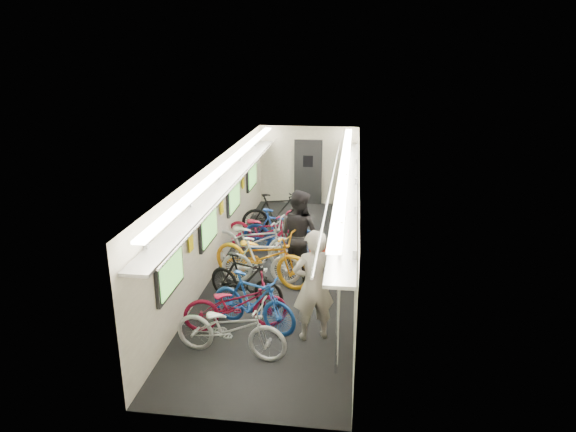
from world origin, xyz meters
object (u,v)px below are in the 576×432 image
(passenger_mid, at_px, (299,234))
(bicycle_0, at_px, (231,328))
(passenger_near, at_px, (313,286))
(backpack, at_px, (317,255))
(bicycle_1, at_px, (253,302))

(passenger_mid, bearing_deg, bicycle_0, 107.18)
(passenger_near, distance_m, passenger_mid, 2.46)
(bicycle_0, xyz_separation_m, passenger_near, (1.23, 0.68, 0.48))
(bicycle_0, distance_m, backpack, 1.90)
(passenger_near, xyz_separation_m, backpack, (0.02, 0.51, 0.32))
(bicycle_0, bearing_deg, backpack, -38.21)
(bicycle_1, distance_m, passenger_near, 1.14)
(passenger_near, bearing_deg, backpack, -112.43)
(passenger_mid, bearing_deg, passenger_near, 132.27)
(bicycle_1, relative_size, passenger_near, 0.88)
(bicycle_0, height_order, passenger_mid, passenger_mid)
(bicycle_1, height_order, passenger_near, passenger_near)
(passenger_near, bearing_deg, passenger_mid, -98.22)
(bicycle_0, relative_size, passenger_near, 0.96)
(backpack, bearing_deg, bicycle_0, -132.35)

